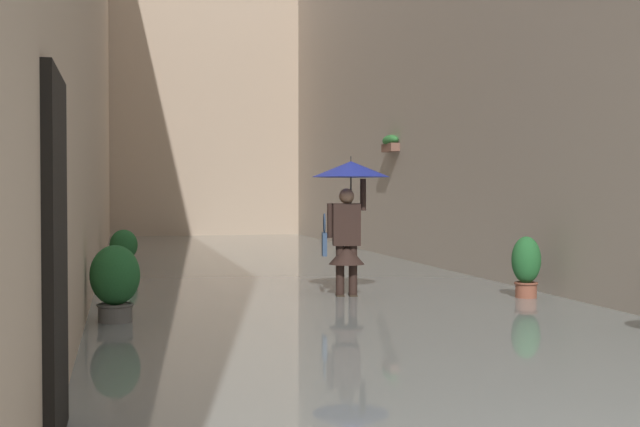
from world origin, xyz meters
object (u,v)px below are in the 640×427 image
at_px(person_wading, 349,198).
at_px(potted_plant_mid_right, 115,282).
at_px(potted_plant_far_right, 124,250).
at_px(potted_plant_near_left, 526,267).

relative_size(person_wading, potted_plant_mid_right, 2.16).
bearing_deg(person_wading, potted_plant_far_right, -57.83).
xyz_separation_m(person_wading, potted_plant_near_left, (-2.30, 0.75, -0.93)).
bearing_deg(potted_plant_far_right, person_wading, 122.17).
distance_m(person_wading, potted_plant_near_left, 2.60).
height_order(potted_plant_mid_right, potted_plant_near_left, potted_plant_mid_right).
distance_m(potted_plant_mid_right, potted_plant_near_left, 5.52).
bearing_deg(potted_plant_mid_right, person_wading, -152.38).
height_order(person_wading, potted_plant_near_left, person_wading).
bearing_deg(potted_plant_near_left, person_wading, -18.12).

